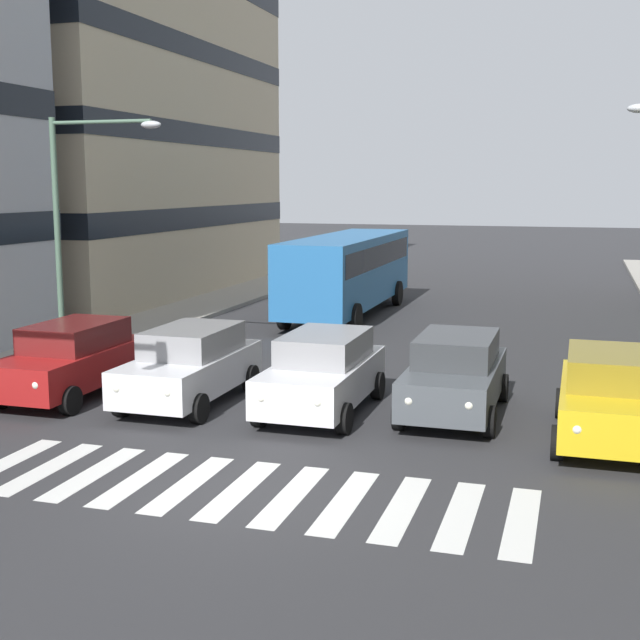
{
  "coord_description": "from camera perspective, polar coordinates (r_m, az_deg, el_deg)",
  "views": [
    {
      "loc": [
        -5.12,
        12.18,
        4.93
      ],
      "look_at": [
        0.61,
        -6.48,
        1.78
      ],
      "focal_mm": 47.41,
      "sensor_mm": 36.0,
      "label": 1
    }
  ],
  "objects": [
    {
      "name": "ground_plane",
      "position": [
        14.1,
        -5.48,
        -11.33
      ],
      "size": [
        180.0,
        180.0,
        0.0
      ],
      "primitive_type": "plane",
      "color": "#2D2D30"
    },
    {
      "name": "building_right_block_0",
      "position": [
        40.11,
        -13.89,
        16.93
      ],
      "size": [
        8.89,
        18.94,
        21.04
      ],
      "color": "beige",
      "rests_on": "ground_plane"
    },
    {
      "name": "crosswalk_markings",
      "position": [
        14.1,
        -5.48,
        -11.32
      ],
      "size": [
        9.45,
        2.8,
        0.01
      ],
      "color": "silver",
      "rests_on": "ground_plane"
    },
    {
      "name": "car_0",
      "position": [
        17.27,
        18.93,
        -4.88
      ],
      "size": [
        2.02,
        4.44,
        1.72
      ],
      "color": "gold",
      "rests_on": "ground_plane"
    },
    {
      "name": "car_1",
      "position": [
        18.42,
        9.11,
        -3.63
      ],
      "size": [
        2.02,
        4.44,
        1.72
      ],
      "color": "#474C51",
      "rests_on": "ground_plane"
    },
    {
      "name": "car_2",
      "position": [
        18.4,
        0.2,
        -3.53
      ],
      "size": [
        2.02,
        4.44,
        1.72
      ],
      "color": "silver",
      "rests_on": "ground_plane"
    },
    {
      "name": "car_3",
      "position": [
        19.37,
        -8.74,
        -2.99
      ],
      "size": [
        2.02,
        4.44,
        1.72
      ],
      "color": "silver",
      "rests_on": "ground_plane"
    },
    {
      "name": "car_4",
      "position": [
        20.61,
        -16.37,
        -2.52
      ],
      "size": [
        2.02,
        4.44,
        1.72
      ],
      "color": "maroon",
      "rests_on": "ground_plane"
    },
    {
      "name": "bus_behind_traffic",
      "position": [
        31.89,
        1.91,
        3.64
      ],
      "size": [
        2.78,
        10.5,
        3.0
      ],
      "color": "#286BAD",
      "rests_on": "ground_plane"
    },
    {
      "name": "street_lamp_right",
      "position": [
        23.75,
        -16.19,
        7.13
      ],
      "size": [
        3.29,
        0.28,
        6.53
      ],
      "color": "#4C6B56",
      "rests_on": "sidewalk_right"
    }
  ]
}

